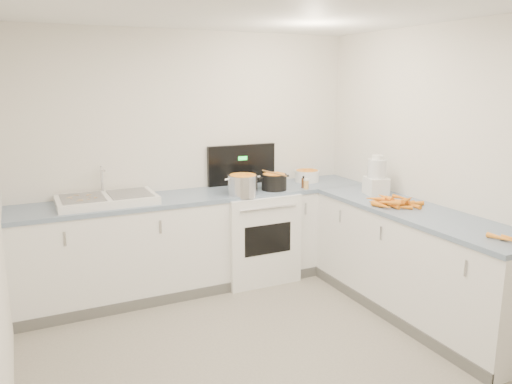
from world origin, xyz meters
name	(u,v)px	position (x,y,z in m)	size (l,w,h in m)	color
floor	(284,369)	(0.00, 0.00, 0.00)	(3.50, 4.00, 0.00)	gray
wall_back	(191,158)	(0.00, 2.00, 1.25)	(3.50, 2.50, 0.00)	silver
wall_right	(476,178)	(1.75, 0.00, 1.25)	(4.00, 2.50, 0.00)	silver
counter_back	(203,240)	(0.00, 1.70, 0.47)	(3.50, 0.62, 0.94)	white
counter_right	(415,262)	(1.45, 0.30, 0.47)	(0.62, 2.20, 0.94)	white
stove	(253,233)	(0.55, 1.69, 0.47)	(0.76, 0.65, 1.36)	white
sink	(107,199)	(-0.90, 1.70, 0.98)	(0.86, 0.52, 0.31)	white
steel_pot	(243,186)	(0.35, 1.51, 1.03)	(0.29, 0.29, 0.21)	silver
black_pot	(274,183)	(0.72, 1.56, 1.01)	(0.25, 0.25, 0.18)	black
wooden_spoon	(274,173)	(0.72, 1.56, 1.11)	(0.02, 0.02, 0.39)	#AD7A47
mixing_bowl	(307,176)	(1.25, 1.79, 1.00)	(0.27, 0.27, 0.12)	white
extract_bottle	(303,183)	(1.04, 1.52, 0.99)	(0.04, 0.04, 0.10)	#593319
spice_jar	(306,185)	(1.04, 1.45, 0.98)	(0.05, 0.05, 0.09)	#E5B266
food_processor	(376,178)	(1.51, 0.95, 1.11)	(0.24, 0.27, 0.38)	white
carrot_pile	(393,202)	(1.36, 0.52, 0.97)	(0.45, 0.40, 0.09)	orange
peelings	(81,197)	(-1.12, 1.70, 1.02)	(0.25, 0.27, 0.01)	tan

